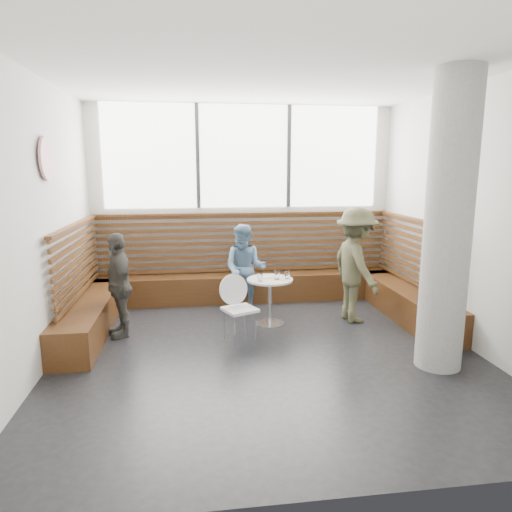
{
  "coord_description": "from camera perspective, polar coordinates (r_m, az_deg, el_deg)",
  "views": [
    {
      "loc": [
        -0.84,
        -5.11,
        2.2
      ],
      "look_at": [
        0.0,
        1.0,
        1.0
      ],
      "focal_mm": 32.0,
      "sensor_mm": 36.0,
      "label": 1
    }
  ],
  "objects": [
    {
      "name": "room",
      "position": [
        5.22,
        1.49,
        4.42
      ],
      "size": [
        5.0,
        5.0,
        3.2
      ],
      "color": "silver",
      "rests_on": "ground"
    },
    {
      "name": "booth",
      "position": [
        7.16,
        -0.84,
        -3.49
      ],
      "size": [
        5.0,
        2.5,
        1.44
      ],
      "color": "#3E230F",
      "rests_on": "ground"
    },
    {
      "name": "concrete_column",
      "position": [
        5.28,
        22.88,
        3.63
      ],
      "size": [
        0.5,
        0.5,
        3.2
      ],
      "primitive_type": "cylinder",
      "color": "gray",
      "rests_on": "ground"
    },
    {
      "name": "wall_art",
      "position": [
        5.74,
        -24.7,
        11.03
      ],
      "size": [
        0.03,
        0.5,
        0.5
      ],
      "primitive_type": "cylinder",
      "rotation": [
        0.0,
        1.57,
        0.0
      ],
      "color": "white",
      "rests_on": "room"
    },
    {
      "name": "cafe_table",
      "position": [
        6.45,
        1.74,
        -4.5
      ],
      "size": [
        0.65,
        0.65,
        0.66
      ],
      "color": "silver",
      "rests_on": "ground"
    },
    {
      "name": "cafe_chair",
      "position": [
        5.91,
        -2.09,
        -5.8
      ],
      "size": [
        0.4,
        0.39,
        0.84
      ],
      "rotation": [
        0.0,
        0.0,
        0.42
      ],
      "color": "white",
      "rests_on": "ground"
    },
    {
      "name": "adult_man",
      "position": [
        6.68,
        12.39,
        -1.11
      ],
      "size": [
        0.74,
        1.14,
        1.65
      ],
      "primitive_type": "imported",
      "rotation": [
        0.0,
        0.0,
        1.69
      ],
      "color": "#4C4C33",
      "rests_on": "ground"
    },
    {
      "name": "child_back",
      "position": [
        6.97,
        -1.38,
        -1.6
      ],
      "size": [
        0.79,
        0.7,
        1.36
      ],
      "primitive_type": "imported",
      "rotation": [
        0.0,
        0.0,
        -0.32
      ],
      "color": "#5F82A4",
      "rests_on": "ground"
    },
    {
      "name": "child_left",
      "position": [
        6.24,
        -16.78,
        -3.47
      ],
      "size": [
        0.59,
        0.87,
        1.38
      ],
      "primitive_type": "imported",
      "rotation": [
        0.0,
        0.0,
        -1.23
      ],
      "color": "#45443E",
      "rests_on": "ground"
    },
    {
      "name": "plate_near",
      "position": [
        6.49,
        0.97,
        -2.6
      ],
      "size": [
        0.2,
        0.2,
        0.01
      ],
      "primitive_type": "cylinder",
      "color": "white",
      "rests_on": "cafe_table"
    },
    {
      "name": "plate_far",
      "position": [
        6.53,
        2.12,
        -2.54
      ],
      "size": [
        0.19,
        0.19,
        0.01
      ],
      "primitive_type": "cylinder",
      "color": "white",
      "rests_on": "cafe_table"
    },
    {
      "name": "glass_left",
      "position": [
        6.27,
        0.52,
        -2.65
      ],
      "size": [
        0.07,
        0.07,
        0.11
      ],
      "primitive_type": "cylinder",
      "color": "white",
      "rests_on": "cafe_table"
    },
    {
      "name": "glass_mid",
      "position": [
        6.37,
        2.67,
        -2.38
      ],
      "size": [
        0.08,
        0.08,
        0.12
      ],
      "primitive_type": "cylinder",
      "color": "white",
      "rests_on": "cafe_table"
    },
    {
      "name": "glass_right",
      "position": [
        6.43,
        3.9,
        -2.35
      ],
      "size": [
        0.07,
        0.07,
        0.11
      ],
      "primitive_type": "cylinder",
      "color": "white",
      "rests_on": "cafe_table"
    },
    {
      "name": "menu_card",
      "position": [
        6.21,
        2.3,
        -3.28
      ],
      "size": [
        0.22,
        0.17,
        0.0
      ],
      "primitive_type": "cube",
      "rotation": [
        0.0,
        0.0,
        0.14
      ],
      "color": "#A5C64C",
      "rests_on": "cafe_table"
    }
  ]
}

